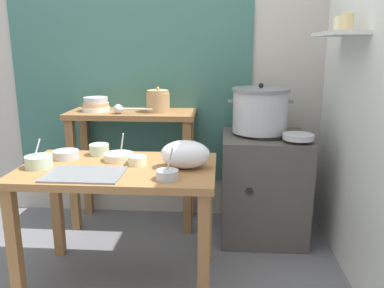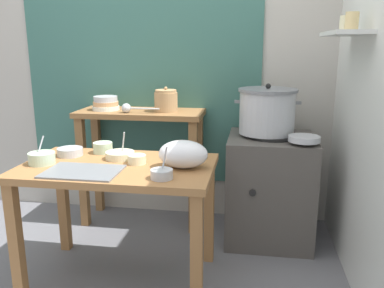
{
  "view_description": "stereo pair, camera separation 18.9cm",
  "coord_description": "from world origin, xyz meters",
  "px_view_note": "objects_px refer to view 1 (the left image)",
  "views": [
    {
      "loc": [
        0.56,
        -2.1,
        1.38
      ],
      "look_at": [
        0.4,
        0.16,
        0.82
      ],
      "focal_mm": 37.3,
      "sensor_mm": 36.0,
      "label": 1
    },
    {
      "loc": [
        0.75,
        -2.08,
        1.38
      ],
      "look_at": [
        0.4,
        0.16,
        0.82
      ],
      "focal_mm": 37.3,
      "sensor_mm": 36.0,
      "label": 2
    }
  ],
  "objects_px": {
    "stove_block": "(263,185)",
    "prep_bowl_0": "(39,161)",
    "clay_pot": "(158,101)",
    "prep_table": "(119,185)",
    "plastic_bag": "(185,154)",
    "back_shelf_table": "(133,140)",
    "wide_pan": "(298,137)",
    "prep_bowl_4": "(99,149)",
    "prep_bowl_5": "(167,174)",
    "prep_bowl_2": "(66,154)",
    "serving_tray": "(84,174)",
    "bowl_stack_enamel": "(96,105)",
    "prep_bowl_3": "(119,156)",
    "ladle": "(120,109)",
    "prep_bowl_1": "(192,152)",
    "steamer_pot": "(260,110)",
    "prep_bowl_6": "(137,160)"
  },
  "relations": [
    {
      "from": "prep_table",
      "to": "plastic_bag",
      "type": "bearing_deg",
      "value": -0.22
    },
    {
      "from": "stove_block",
      "to": "clay_pot",
      "type": "relative_size",
      "value": 4.19
    },
    {
      "from": "prep_bowl_4",
      "to": "prep_bowl_1",
      "type": "bearing_deg",
      "value": -2.28
    },
    {
      "from": "prep_bowl_2",
      "to": "steamer_pot",
      "type": "bearing_deg",
      "value": 25.21
    },
    {
      "from": "stove_block",
      "to": "prep_bowl_0",
      "type": "relative_size",
      "value": 4.91
    },
    {
      "from": "back_shelf_table",
      "to": "prep_bowl_0",
      "type": "height_order",
      "value": "back_shelf_table"
    },
    {
      "from": "back_shelf_table",
      "to": "prep_bowl_6",
      "type": "bearing_deg",
      "value": -75.64
    },
    {
      "from": "clay_pot",
      "to": "prep_bowl_4",
      "type": "xyz_separation_m",
      "value": [
        -0.28,
        -0.59,
        -0.22
      ]
    },
    {
      "from": "ladle",
      "to": "prep_bowl_0",
      "type": "height_order",
      "value": "ladle"
    },
    {
      "from": "prep_table",
      "to": "serving_tray",
      "type": "relative_size",
      "value": 2.75
    },
    {
      "from": "prep_bowl_4",
      "to": "prep_bowl_6",
      "type": "xyz_separation_m",
      "value": [
        0.28,
        -0.2,
        -0.01
      ]
    },
    {
      "from": "ladle",
      "to": "prep_bowl_4",
      "type": "bearing_deg",
      "value": -92.25
    },
    {
      "from": "prep_bowl_0",
      "to": "prep_bowl_1",
      "type": "bearing_deg",
      "value": 17.5
    },
    {
      "from": "stove_block",
      "to": "plastic_bag",
      "type": "bearing_deg",
      "value": -126.5
    },
    {
      "from": "plastic_bag",
      "to": "prep_bowl_2",
      "type": "height_order",
      "value": "plastic_bag"
    },
    {
      "from": "back_shelf_table",
      "to": "prep_bowl_2",
      "type": "relative_size",
      "value": 6.14
    },
    {
      "from": "clay_pot",
      "to": "prep_bowl_6",
      "type": "xyz_separation_m",
      "value": [
        -0.0,
        -0.78,
        -0.23
      ]
    },
    {
      "from": "prep_bowl_3",
      "to": "prep_bowl_5",
      "type": "relative_size",
      "value": 0.99
    },
    {
      "from": "prep_bowl_3",
      "to": "prep_bowl_1",
      "type": "bearing_deg",
      "value": 11.67
    },
    {
      "from": "stove_block",
      "to": "serving_tray",
      "type": "distance_m",
      "value": 1.38
    },
    {
      "from": "steamer_pot",
      "to": "prep_bowl_5",
      "type": "relative_size",
      "value": 2.59
    },
    {
      "from": "plastic_bag",
      "to": "back_shelf_table",
      "type": "bearing_deg",
      "value": 120.24
    },
    {
      "from": "stove_block",
      "to": "clay_pot",
      "type": "xyz_separation_m",
      "value": [
        -0.79,
        0.13,
        0.6
      ]
    },
    {
      "from": "stove_block",
      "to": "serving_tray",
      "type": "xyz_separation_m",
      "value": [
        -1.03,
        -0.86,
        0.34
      ]
    },
    {
      "from": "prep_bowl_0",
      "to": "prep_bowl_1",
      "type": "relative_size",
      "value": 1.39
    },
    {
      "from": "prep_bowl_3",
      "to": "prep_bowl_5",
      "type": "distance_m",
      "value": 0.46
    },
    {
      "from": "serving_tray",
      "to": "prep_bowl_2",
      "type": "distance_m",
      "value": 0.38
    },
    {
      "from": "plastic_bag",
      "to": "prep_bowl_5",
      "type": "bearing_deg",
      "value": -110.24
    },
    {
      "from": "prep_bowl_2",
      "to": "prep_bowl_3",
      "type": "distance_m",
      "value": 0.33
    },
    {
      "from": "clay_pot",
      "to": "plastic_bag",
      "type": "distance_m",
      "value": 0.88
    },
    {
      "from": "back_shelf_table",
      "to": "ladle",
      "type": "relative_size",
      "value": 3.37
    },
    {
      "from": "prep_bowl_3",
      "to": "serving_tray",
      "type": "bearing_deg",
      "value": -110.87
    },
    {
      "from": "prep_bowl_3",
      "to": "prep_bowl_6",
      "type": "distance_m",
      "value": 0.15
    },
    {
      "from": "stove_block",
      "to": "prep_bowl_5",
      "type": "xyz_separation_m",
      "value": [
        -0.58,
        -0.89,
        0.36
      ]
    },
    {
      "from": "prep_table",
      "to": "prep_bowl_3",
      "type": "bearing_deg",
      "value": 101.53
    },
    {
      "from": "prep_bowl_4",
      "to": "prep_bowl_5",
      "type": "distance_m",
      "value": 0.65
    },
    {
      "from": "prep_bowl_0",
      "to": "prep_bowl_3",
      "type": "distance_m",
      "value": 0.44
    },
    {
      "from": "serving_tray",
      "to": "back_shelf_table",
      "type": "bearing_deg",
      "value": 87.66
    },
    {
      "from": "plastic_bag",
      "to": "prep_bowl_0",
      "type": "height_order",
      "value": "prep_bowl_0"
    },
    {
      "from": "back_shelf_table",
      "to": "wide_pan",
      "type": "height_order",
      "value": "back_shelf_table"
    },
    {
      "from": "back_shelf_table",
      "to": "prep_bowl_1",
      "type": "bearing_deg",
      "value": -50.61
    },
    {
      "from": "stove_block",
      "to": "bowl_stack_enamel",
      "type": "height_order",
      "value": "bowl_stack_enamel"
    },
    {
      "from": "back_shelf_table",
      "to": "prep_bowl_3",
      "type": "relative_size",
      "value": 5.54
    },
    {
      "from": "prep_table",
      "to": "back_shelf_table",
      "type": "bearing_deg",
      "value": 96.61
    },
    {
      "from": "prep_bowl_0",
      "to": "prep_bowl_3",
      "type": "xyz_separation_m",
      "value": [
        0.41,
        0.18,
        -0.01
      ]
    },
    {
      "from": "back_shelf_table",
      "to": "wide_pan",
      "type": "xyz_separation_m",
      "value": [
        1.18,
        -0.32,
        0.12
      ]
    },
    {
      "from": "plastic_bag",
      "to": "prep_bowl_0",
      "type": "bearing_deg",
      "value": -176.21
    },
    {
      "from": "bowl_stack_enamel",
      "to": "prep_bowl_0",
      "type": "distance_m",
      "value": 0.89
    },
    {
      "from": "serving_tray",
      "to": "prep_bowl_1",
      "type": "height_order",
      "value": "prep_bowl_1"
    },
    {
      "from": "stove_block",
      "to": "clay_pot",
      "type": "distance_m",
      "value": 1.0
    }
  ]
}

